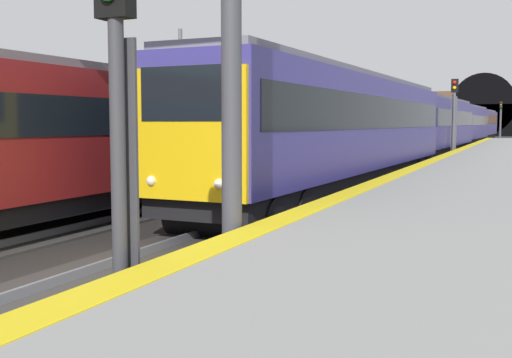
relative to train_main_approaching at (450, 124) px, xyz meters
name	(u,v)px	position (x,y,z in m)	size (l,w,h in m)	color
ground_plane	(65,307)	(-45.13, 0.00, -2.34)	(320.00, 320.00, 0.00)	#282623
platform_right	(413,308)	(-45.13, -4.62, -1.81)	(112.00, 4.97, 1.06)	gray
platform_right_edge_strip	(223,242)	(-45.13, -2.38, -1.28)	(112.00, 0.50, 0.01)	yellow
track_main_line	(65,304)	(-45.13, 0.00, -2.30)	(160.00, 3.17, 0.21)	#383533
train_main_approaching	(450,124)	(0.00, 0.00, 0.00)	(82.83, 3.33, 4.09)	navy
train_adjacent_platform	(234,131)	(-30.51, 4.40, -0.15)	(39.65, 2.85, 3.83)	maroon
railway_signal_near	(117,91)	(-46.34, -1.78, 0.46)	(0.39, 0.38, 4.58)	#38383D
railway_signal_mid	(454,115)	(-14.60, -1.78, 0.56)	(0.39, 0.38, 4.92)	#4C4C54
railway_signal_far	(501,116)	(49.46, -1.78, 1.05)	(0.39, 0.38, 5.64)	#4C4C54
tunnel_portal	(483,113)	(73.82, 2.20, 1.91)	(2.51, 20.60, 11.67)	brown
catenary_mast_near	(181,97)	(-21.46, 11.88, 1.53)	(0.22, 1.85, 7.56)	#595B60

